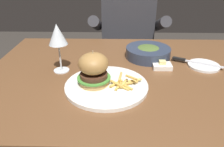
{
  "coord_description": "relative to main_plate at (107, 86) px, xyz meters",
  "views": [
    {
      "loc": [
        -0.05,
        -0.84,
        1.17
      ],
      "look_at": [
        -0.07,
        -0.11,
        0.78
      ],
      "focal_mm": 35.0,
      "sensor_mm": 36.0,
      "label": 1
    }
  ],
  "objects": [
    {
      "name": "diner_person",
      "position": [
        0.11,
        0.84,
        -0.18
      ],
      "size": [
        0.51,
        0.36,
        1.18
      ],
      "color": "#282833",
      "rests_on": "ground"
    },
    {
      "name": "main_plate",
      "position": [
        0.0,
        0.0,
        0.0
      ],
      "size": [
        0.31,
        0.31,
        0.01
      ],
      "primitive_type": "cylinder",
      "color": "white",
      "rests_on": "dining_table"
    },
    {
      "name": "soup_bowl",
      "position": [
        0.19,
        0.29,
        0.02
      ],
      "size": [
        0.22,
        0.22,
        0.06
      ],
      "color": "#2D384C",
      "rests_on": "dining_table"
    },
    {
      "name": "dining_table",
      "position": [
        0.09,
        0.14,
        -0.1
      ],
      "size": [
        1.24,
        0.87,
        0.74
      ],
      "color": "brown",
      "rests_on": "ground"
    },
    {
      "name": "butter_dish",
      "position": [
        0.24,
        0.17,
        0.0
      ],
      "size": [
        0.08,
        0.06,
        0.04
      ],
      "color": "white",
      "rests_on": "dining_table"
    },
    {
      "name": "table_knife",
      "position": [
        0.38,
        0.21,
        0.01
      ],
      "size": [
        0.21,
        0.11,
        0.01
      ],
      "color": "silver",
      "rests_on": "bread_plate"
    },
    {
      "name": "fries_pile",
      "position": [
        0.06,
        -0.01,
        0.02
      ],
      "size": [
        0.12,
        0.12,
        0.04
      ],
      "color": "#E0B251",
      "rests_on": "main_plate"
    },
    {
      "name": "burger_sandwich",
      "position": [
        -0.05,
        0.0,
        0.07
      ],
      "size": [
        0.12,
        0.12,
        0.13
      ],
      "color": "tan",
      "rests_on": "main_plate"
    },
    {
      "name": "bread_plate",
      "position": [
        0.43,
        0.19,
        -0.0
      ],
      "size": [
        0.14,
        0.14,
        0.01
      ],
      "primitive_type": "cylinder",
      "color": "white",
      "rests_on": "dining_table"
    },
    {
      "name": "wine_glass",
      "position": [
        -0.2,
        0.14,
        0.15
      ],
      "size": [
        0.08,
        0.08,
        0.21
      ],
      "color": "silver",
      "rests_on": "dining_table"
    }
  ]
}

